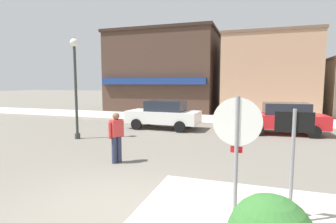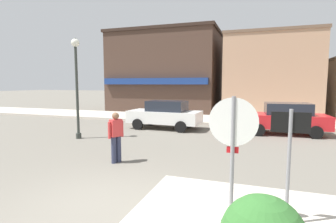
# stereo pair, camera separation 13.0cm
# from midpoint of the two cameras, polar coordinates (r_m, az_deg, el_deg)

# --- Properties ---
(ground_plane) EXTENTS (160.00, 160.00, 0.00)m
(ground_plane) POSITION_cam_midpoint_polar(r_m,az_deg,el_deg) (5.88, -14.18, -19.36)
(ground_plane) COLOR #6B665B
(kerb_far) EXTENTS (80.00, 4.00, 0.15)m
(kerb_far) POSITION_cam_midpoint_polar(r_m,az_deg,el_deg) (18.09, 8.63, -1.71)
(kerb_far) COLOR beige
(kerb_far) RESTS_ON ground
(stop_sign) EXTENTS (0.82, 0.07, 2.30)m
(stop_sign) POSITION_cam_midpoint_polar(r_m,az_deg,el_deg) (4.60, 13.92, -6.54)
(stop_sign) COLOR gray
(stop_sign) RESTS_ON ground
(one_way_sign) EXTENTS (0.60, 0.06, 2.10)m
(one_way_sign) POSITION_cam_midpoint_polar(r_m,az_deg,el_deg) (4.82, 24.79, -8.62)
(one_way_sign) COLOR gray
(one_way_sign) RESTS_ON ground
(lamp_post) EXTENTS (0.36, 0.36, 4.54)m
(lamp_post) POSITION_cam_midpoint_polar(r_m,az_deg,el_deg) (12.52, -19.83, 7.79)
(lamp_post) COLOR #333833
(lamp_post) RESTS_ON ground
(parked_car_nearest) EXTENTS (4.06, 1.99, 1.56)m
(parked_car_nearest) POSITION_cam_midpoint_polar(r_m,az_deg,el_deg) (14.58, -1.16, -0.60)
(parked_car_nearest) COLOR white
(parked_car_nearest) RESTS_ON ground
(parked_car_second) EXTENTS (4.11, 2.08, 1.56)m
(parked_car_second) POSITION_cam_midpoint_polar(r_m,az_deg,el_deg) (14.24, 23.52, -1.27)
(parked_car_second) COLOR red
(parked_car_second) RESTS_ON ground
(pedestrian_crossing_near) EXTENTS (0.36, 0.53, 1.61)m
(pedestrian_crossing_near) POSITION_cam_midpoint_polar(r_m,az_deg,el_deg) (8.45, -11.61, -5.23)
(pedestrian_crossing_near) COLOR #2D334C
(pedestrian_crossing_near) RESTS_ON ground
(building_corner_shop) EXTENTS (9.52, 7.80, 7.06)m
(building_corner_shop) POSITION_cam_midpoint_polar(r_m,az_deg,el_deg) (24.63, -0.51, 8.47)
(building_corner_shop) COLOR #473328
(building_corner_shop) RESTS_ON ground
(building_storefront_left_near) EXTENTS (6.79, 6.47, 6.24)m
(building_storefront_left_near) POSITION_cam_midpoint_polar(r_m,az_deg,el_deg) (22.48, 20.61, 7.27)
(building_storefront_left_near) COLOR tan
(building_storefront_left_near) RESTS_ON ground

